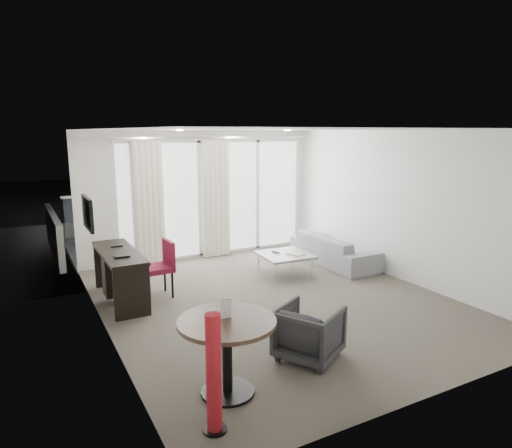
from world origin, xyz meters
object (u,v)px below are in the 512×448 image
rattan_chair_a (224,226)px  desk (120,276)px  coffee_table (285,264)px  tub_armchair (309,332)px  rattan_chair_b (228,212)px  sofa (334,249)px  round_table (227,357)px  red_lamp (214,374)px  desk_chair (157,269)px

rattan_chair_a → desk: bearing=-147.6°
coffee_table → rattan_chair_a: size_ratio=1.07×
tub_armchair → rattan_chair_b: 7.24m
rattan_chair_a → sofa: bearing=-73.5°
coffee_table → rattan_chair_b: size_ratio=0.96×
desk → rattan_chair_a: 3.90m
round_table → sofa: (3.75, 3.16, -0.10)m
sofa → rattan_chair_a: 2.82m
red_lamp → rattan_chair_a: size_ratio=1.33×
round_table → desk_chair: bearing=86.9°
desk → round_table: 3.13m
desk → red_lamp: 3.59m
coffee_table → rattan_chair_a: (-0.00, 2.68, 0.21)m
tub_armchair → rattan_chair_b: size_ratio=0.75×
rattan_chair_b → sofa: bearing=-62.4°
red_lamp → rattan_chair_a: red_lamp is taller
sofa → rattan_chair_a: size_ratio=2.46×
rattan_chair_b → desk_chair: bearing=-106.2°
sofa → tub_armchair: bearing=138.3°
coffee_table → desk: bearing=178.3°
sofa → round_table: bearing=130.1°
red_lamp → tub_armchair: red_lamp is taller
desk → red_lamp: red_lamp is taller
rattan_chair_a → tub_armchair: bearing=-113.6°
tub_armchair → rattan_chair_a: (1.39, 5.47, 0.10)m
round_table → rattan_chair_a: bearing=66.1°
round_table → coffee_table: round_table is taller
sofa → rattan_chair_b: rattan_chair_b is taller
rattan_chair_b → rattan_chair_a: bearing=-96.9°
desk_chair → red_lamp: 3.53m
desk_chair → rattan_chair_b: 5.17m
desk_chair → round_table: (-0.16, -3.01, -0.06)m
tub_armchair → sofa: bearing=-71.4°
tub_armchair → rattan_chair_b: bearing=-47.0°
desk_chair → tub_armchair: bearing=-72.1°
desk_chair → sofa: size_ratio=0.45×
round_table → rattan_chair_b: size_ratio=1.08×
desk_chair → rattan_chair_a: desk_chair is taller
desk_chair → sofa: (3.59, 0.15, -0.15)m
red_lamp → desk: bearing=90.7°
round_table → tub_armchair: round_table is taller
coffee_table → sofa: 1.24m
red_lamp → sofa: size_ratio=0.54×
desk → red_lamp: (0.04, -3.59, 0.15)m
desk_chair → coffee_table: (2.37, 0.01, -0.25)m
round_table → tub_armchair: 1.16m
desk_chair → rattan_chair_a: bearing=47.3°
desk → coffee_table: size_ratio=1.92×
red_lamp → desk_chair: bearing=81.8°
desk → rattan_chair_a: size_ratio=2.06×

